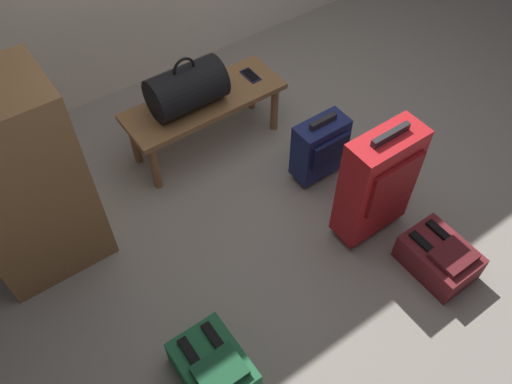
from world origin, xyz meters
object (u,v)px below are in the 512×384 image
Objects in this scene: bench at (205,106)px; suitcase_small_navy at (320,147)px; cell_phone at (250,75)px; backpack_maroon at (439,257)px; duffel_bag_black at (187,88)px; suitcase_upright_red at (378,183)px; backpack_green at (213,367)px; side_cabinet at (22,184)px.

suitcase_small_navy is (0.41, -0.62, -0.08)m from bench.
cell_phone is 0.38× the size of backpack_maroon.
backpack_maroon is (0.50, -1.51, -0.23)m from bench.
duffel_bag_black reaches higher than bench.
suitcase_upright_red is (0.03, -1.11, 0.00)m from cell_phone.
backpack_green is at bearing -121.09° from bench.
side_cabinet is at bearing 106.92° from backpack_green.
cell_phone is 0.38× the size of backpack_green.
suitcase_small_navy is (0.05, -0.64, -0.14)m from cell_phone.
backpack_maroon is at bearing -74.20° from suitcase_upright_red.
suitcase_upright_red reaches higher than bench.
duffel_bag_black is at bearing -180.00° from bench.
duffel_bag_black is 1.16× the size of backpack_green.
cell_phone reaches higher than backpack_green.
suitcase_small_navy reaches higher than backpack_maroon.
backpack_maroon is at bearing -71.68° from bench.
suitcase_small_navy is 0.90m from backpack_maroon.
cell_phone is 1.11m from suitcase_upright_red.
duffel_bag_black is 1.20m from suitcase_upright_red.
backpack_green is (-1.14, -1.33, -0.29)m from cell_phone.
cell_phone is at bearing 1.95° from duffel_bag_black.
duffel_bag_black is at bearing 111.85° from backpack_maroon.
suitcase_upright_red is 0.50m from suitcase_small_navy.
backpack_green is (-0.69, -1.31, -0.42)m from duffel_bag_black.
suitcase_upright_red reaches higher than backpack_green.
suitcase_upright_red reaches higher than suitcase_small_navy.
suitcase_small_navy reaches higher than bench.
suitcase_upright_red is at bearing -30.57° from side_cabinet.
cell_phone is at bearing 95.47° from backpack_maroon.
backpack_green is at bearing -130.76° from cell_phone.
suitcase_small_navy is at bearing 29.99° from backpack_green.
side_cabinet is at bearing -171.67° from cell_phone.
side_cabinet is at bearing 164.72° from suitcase_small_navy.
suitcase_upright_red is (0.49, -1.09, -0.13)m from duffel_bag_black.
side_cabinet is (-1.13, -0.20, 0.23)m from bench.
backpack_maroon is at bearing -84.53° from cell_phone.
backpack_green is (-1.17, -0.22, -0.29)m from suitcase_upright_red.
suitcase_small_navy is 1.39m from backpack_green.
backpack_maroon is (0.09, -0.89, -0.15)m from suitcase_small_navy.
bench is 1.34× the size of suitcase_upright_red.
side_cabinet is (-1.02, -0.20, 0.04)m from duffel_bag_black.
cell_phone reaches higher than backpack_maroon.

